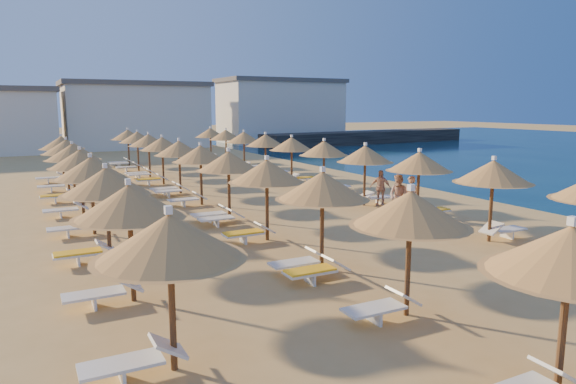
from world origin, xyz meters
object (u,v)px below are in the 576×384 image
beachgoer_b (399,196)px  beachgoer_a (411,197)px  parasol_row_west (213,158)px  jetty (369,137)px  parasol_row_east (343,152)px  beachgoer_c (380,188)px

beachgoer_b → beachgoer_a: beachgoer_b is taller
parasol_row_west → beachgoer_a: parasol_row_west is taller
jetty → parasol_row_east: 40.31m
jetty → beachgoer_b: bearing=-130.5°
parasol_row_east → beachgoer_a: parasol_row_east is taller
jetty → beachgoer_a: (-24.67, -36.68, 0.13)m
beachgoer_a → beachgoer_c: bearing=153.7°
jetty → beachgoer_c: size_ratio=17.83×
jetty → parasol_row_west: bearing=-140.8°
jetty → parasol_row_west: parasol_row_west is taller
parasol_row_west → jetty: bearing=45.2°
parasol_row_west → beachgoer_c: parasol_row_west is taller
jetty → beachgoer_a: 44.21m
parasol_row_east → parasol_row_west: bearing=180.0°
parasol_row_east → beachgoer_a: bearing=-88.6°
parasol_row_west → beachgoer_c: 7.86m
beachgoer_c → beachgoer_b: bearing=-60.6°
jetty → parasol_row_west: size_ratio=0.70×
beachgoer_b → beachgoer_c: beachgoer_b is taller
parasol_row_east → beachgoer_a: (0.12, -4.95, -1.50)m
beachgoer_c → parasol_row_east: bearing=157.1°
jetty → beachgoer_a: bearing=-129.9°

